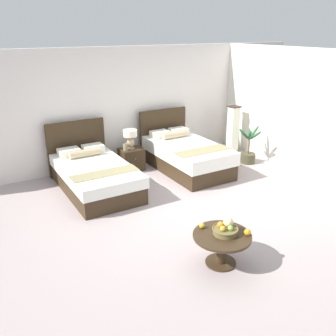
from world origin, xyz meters
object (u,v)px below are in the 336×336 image
object	(u,v)px
coffee_table	(222,242)
floor_lamp_corner	(233,129)
bed_near_corner	(185,155)
loose_orange	(247,232)
nightstand	(132,159)
loose_apple	(202,226)
table_lamp	(130,136)
vase	(126,147)
bed_near_window	(94,175)
fruit_bowl	(226,229)
potted_palm	(248,153)

from	to	relation	value
coffee_table	floor_lamp_corner	distance (m)	4.79
bed_near_corner	loose_orange	size ratio (longest dim) A/B	23.83
nightstand	loose_apple	world-z (taller)	loose_apple
loose_orange	floor_lamp_corner	size ratio (longest dim) A/B	0.08
table_lamp	coffee_table	size ratio (longest dim) A/B	0.55
nightstand	loose_orange	size ratio (longest dim) A/B	5.51
bed_near_corner	nightstand	size ratio (longest dim) A/B	4.32
nightstand	loose_apple	bearing A→B (deg)	-99.77
vase	coffee_table	world-z (taller)	vase
bed_near_window	floor_lamp_corner	world-z (taller)	floor_lamp_corner
fruit_bowl	loose_orange	xyz separation A→B (m)	(0.21, -0.18, -0.02)
coffee_table	loose_orange	size ratio (longest dim) A/B	8.58
nightstand	table_lamp	xyz separation A→B (m)	(0.00, 0.02, 0.51)
coffee_table	floor_lamp_corner	size ratio (longest dim) A/B	0.66
loose_orange	floor_lamp_corner	world-z (taller)	floor_lamp_corner
table_lamp	nightstand	bearing A→B (deg)	-90.00
bed_near_corner	loose_orange	distance (m)	3.54
bed_near_window	nightstand	bearing A→B (deg)	27.96
nightstand	fruit_bowl	xyz separation A→B (m)	(-0.41, -3.70, 0.26)
bed_near_window	floor_lamp_corner	bearing A→B (deg)	6.46
bed_near_window	loose_apple	xyz separation A→B (m)	(0.46, -2.88, 0.18)
nightstand	vase	bearing A→B (deg)	-164.77
nightstand	coffee_table	bearing A→B (deg)	-97.10
bed_near_corner	table_lamp	xyz separation A→B (m)	(-1.03, 0.59, 0.42)
fruit_bowl	vase	bearing A→B (deg)	85.95
bed_near_window	fruit_bowl	distance (m)	3.22
loose_orange	potted_palm	size ratio (longest dim) A/B	0.10
nightstand	coffee_table	world-z (taller)	nightstand
fruit_bowl	floor_lamp_corner	xyz separation A→B (m)	(3.12, 3.57, 0.07)
nightstand	potted_palm	xyz separation A→B (m)	(2.51, -0.95, 0.00)
floor_lamp_corner	potted_palm	size ratio (longest dim) A/B	1.35
nightstand	potted_palm	bearing A→B (deg)	-20.86
table_lamp	loose_apple	distance (m)	3.53
table_lamp	floor_lamp_corner	bearing A→B (deg)	-3.21
fruit_bowl	table_lamp	bearing A→B (deg)	83.78
vase	floor_lamp_corner	xyz separation A→B (m)	(2.86, -0.09, 0.01)
table_lamp	vase	distance (m)	0.25
vase	loose_orange	bearing A→B (deg)	-90.72
loose_apple	potted_palm	distance (m)	3.98
vase	floor_lamp_corner	distance (m)	2.87
table_lamp	floor_lamp_corner	distance (m)	2.73
table_lamp	loose_apple	world-z (taller)	table_lamp
bed_near_corner	vase	xyz separation A→B (m)	(-1.18, 0.53, 0.23)
bed_near_window	nightstand	world-z (taller)	bed_near_window
vase	fruit_bowl	bearing A→B (deg)	-94.05
fruit_bowl	floor_lamp_corner	world-z (taller)	floor_lamp_corner
coffee_table	loose_apple	distance (m)	0.33
potted_palm	coffee_table	bearing A→B (deg)	-137.13
bed_near_window	loose_orange	distance (m)	3.44
fruit_bowl	loose_orange	world-z (taller)	fruit_bowl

